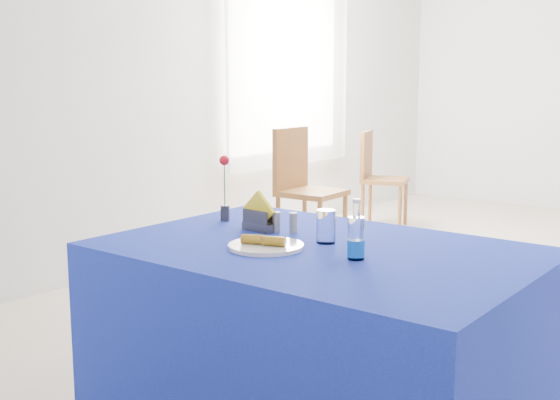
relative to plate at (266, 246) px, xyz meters
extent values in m
plane|color=#C3B3A1|center=(0.15, 2.36, -0.77)|extent=(7.00, 7.00, 0.00)
plane|color=silver|center=(-2.35, 2.36, 0.63)|extent=(0.00, 7.00, 7.00)
cube|color=white|center=(-2.32, 3.16, 0.78)|extent=(0.04, 1.50, 1.60)
cube|color=white|center=(-2.25, 3.16, 0.78)|extent=(0.04, 1.75, 1.85)
cylinder|color=silver|center=(0.00, 0.00, 0.00)|extent=(0.28, 0.28, 0.01)
cylinder|color=white|center=(0.13, 0.21, 0.06)|extent=(0.07, 0.07, 0.13)
cylinder|color=gray|center=(-0.08, 0.28, 0.04)|extent=(0.03, 0.03, 0.08)
cylinder|color=slate|center=(-0.14, 0.25, 0.04)|extent=(0.03, 0.03, 0.08)
cube|color=navy|center=(0.14, 0.14, -0.39)|extent=(1.60, 1.10, 0.76)
cylinder|color=white|center=(0.35, 0.06, 0.07)|extent=(0.06, 0.06, 0.15)
cylinder|color=blue|center=(0.35, 0.06, 0.03)|extent=(0.06, 0.06, 0.06)
cylinder|color=white|center=(0.35, 0.06, 0.17)|extent=(0.03, 0.03, 0.05)
cylinder|color=white|center=(0.35, 0.06, 0.20)|extent=(0.03, 0.03, 0.01)
cube|color=#39393F|center=(-0.22, 0.22, 0.01)|extent=(0.15, 0.07, 0.03)
cube|color=#333337|center=(-0.22, 0.20, 0.04)|extent=(0.14, 0.02, 0.09)
cube|color=#333337|center=(-0.21, 0.25, 0.04)|extent=(0.14, 0.02, 0.09)
cube|color=yellow|center=(-0.22, 0.22, 0.08)|extent=(0.16, 0.02, 0.16)
cylinder|color=#27272C|center=(-0.47, 0.30, 0.03)|extent=(0.04, 0.04, 0.07)
cylinder|color=#1B6F26|center=(-0.47, 0.30, 0.14)|extent=(0.01, 0.01, 0.22)
sphere|color=red|center=(-0.47, 0.30, 0.26)|extent=(0.04, 0.04, 0.04)
cylinder|color=brown|center=(-1.36, 2.34, -0.52)|extent=(0.04, 0.04, 0.49)
cylinder|color=brown|center=(-1.38, 2.72, -0.52)|extent=(0.04, 0.04, 0.49)
cylinder|color=brown|center=(-1.75, 2.32, -0.52)|extent=(0.04, 0.04, 0.49)
cylinder|color=brown|center=(-1.77, 2.70, -0.52)|extent=(0.04, 0.04, 0.49)
cube|color=brown|center=(-1.57, 2.52, -0.27)|extent=(0.48, 0.48, 0.04)
cube|color=brown|center=(-1.77, 2.51, 0.00)|extent=(0.07, 0.45, 0.50)
cylinder|color=brown|center=(-1.42, 3.72, -0.55)|extent=(0.04, 0.04, 0.44)
cylinder|color=brown|center=(-1.54, 4.06, -0.55)|extent=(0.04, 0.04, 0.44)
cylinder|color=brown|center=(-1.75, 3.61, -0.55)|extent=(0.04, 0.04, 0.44)
cylinder|color=brown|center=(-1.87, 3.94, -0.55)|extent=(0.04, 0.04, 0.44)
cube|color=brown|center=(-1.64, 3.83, -0.31)|extent=(0.52, 0.52, 0.04)
cube|color=brown|center=(-1.82, 3.77, -0.08)|extent=(0.17, 0.40, 0.45)
cylinder|color=gold|center=(-0.04, -0.03, 0.03)|extent=(0.09, 0.07, 0.04)
cylinder|color=beige|center=(0.00, -0.01, 0.03)|extent=(0.02, 0.03, 0.03)
cylinder|color=gold|center=(0.04, 0.00, 0.03)|extent=(0.09, 0.06, 0.04)
cylinder|color=beige|center=(0.08, 0.01, 0.03)|extent=(0.01, 0.03, 0.03)
camera|label=1|loc=(1.61, -1.99, 0.61)|focal=45.00mm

